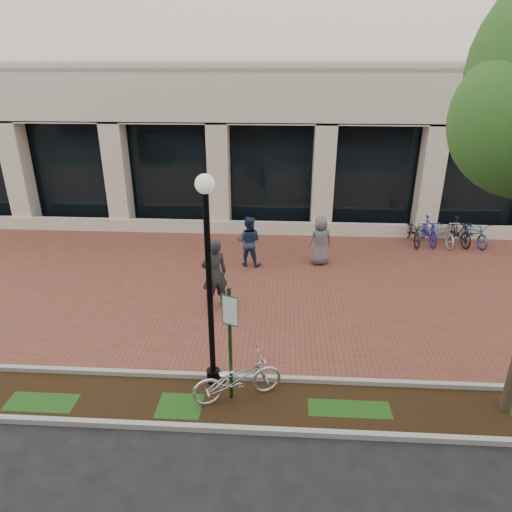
# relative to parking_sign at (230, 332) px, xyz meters

# --- Properties ---
(ground) EXTENTS (120.00, 120.00, 0.00)m
(ground) POSITION_rel_parking_sign_xyz_m (0.45, 5.11, -1.58)
(ground) COLOR black
(ground) RESTS_ON ground
(brick_plaza) EXTENTS (40.00, 9.00, 0.01)m
(brick_plaza) POSITION_rel_parking_sign_xyz_m (0.45, 5.11, -1.58)
(brick_plaza) COLOR brown
(brick_plaza) RESTS_ON ground
(planting_strip) EXTENTS (40.00, 1.50, 0.01)m
(planting_strip) POSITION_rel_parking_sign_xyz_m (0.45, -0.14, -1.58)
(planting_strip) COLOR black
(planting_strip) RESTS_ON ground
(curb_plaza_side) EXTENTS (40.00, 0.12, 0.12)m
(curb_plaza_side) POSITION_rel_parking_sign_xyz_m (0.45, 0.61, -1.52)
(curb_plaza_side) COLOR #A1A198
(curb_plaza_side) RESTS_ON ground
(curb_street_side) EXTENTS (40.00, 0.12, 0.12)m
(curb_street_side) POSITION_rel_parking_sign_xyz_m (0.45, -0.89, -1.52)
(curb_street_side) COLOR #A1A198
(curb_street_side) RESTS_ON ground
(parking_sign) EXTENTS (0.34, 0.07, 2.50)m
(parking_sign) POSITION_rel_parking_sign_xyz_m (0.00, 0.00, 0.00)
(parking_sign) COLOR #123415
(parking_sign) RESTS_ON ground
(lamppost) EXTENTS (0.36, 0.36, 4.47)m
(lamppost) POSITION_rel_parking_sign_xyz_m (-0.44, 0.51, 0.94)
(lamppost) COLOR black
(lamppost) RESTS_ON ground
(locked_bicycle) EXTENTS (1.95, 1.29, 0.97)m
(locked_bicycle) POSITION_rel_parking_sign_xyz_m (0.12, 0.04, -1.10)
(locked_bicycle) COLOR silver
(locked_bicycle) RESTS_ON ground
(pedestrian_left) EXTENTS (0.87, 0.76, 2.00)m
(pedestrian_left) POSITION_rel_parking_sign_xyz_m (-0.85, 3.71, -0.59)
(pedestrian_left) COLOR #252529
(pedestrian_left) RESTS_ON ground
(pedestrian_mid) EXTENTS (0.92, 0.77, 1.69)m
(pedestrian_mid) POSITION_rel_parking_sign_xyz_m (-0.15, 6.58, -0.74)
(pedestrian_mid) COLOR navy
(pedestrian_mid) RESTS_ON ground
(pedestrian_right) EXTENTS (0.92, 0.74, 1.64)m
(pedestrian_right) POSITION_rel_parking_sign_xyz_m (2.21, 6.85, -0.76)
(pedestrian_right) COLOR #5B5B5F
(pedestrian_right) RESTS_ON ground
(bike_rack_cluster) EXTENTS (3.03, 1.80, 1.00)m
(bike_rack_cluster) POSITION_rel_parking_sign_xyz_m (6.90, 8.97, -1.12)
(bike_rack_cluster) COLOR black
(bike_rack_cluster) RESTS_ON ground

